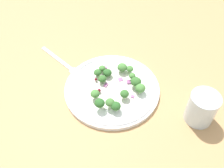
{
  "coord_description": "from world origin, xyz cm",
  "views": [
    {
      "loc": [
        -6.22,
        -44.71,
        55.01
      ],
      "look_at": [
        -0.8,
        0.56,
        2.7
      ],
      "focal_mm": 39.84,
      "sensor_mm": 36.0,
      "label": 1
    }
  ],
  "objects_px": {
    "broccoli_floret_2": "(125,94)",
    "fork": "(63,62)",
    "broccoli_floret_1": "(116,106)",
    "plate": "(112,88)",
    "water_glass": "(202,108)",
    "broccoli_floret_0": "(122,67)"
  },
  "relations": [
    {
      "from": "broccoli_floret_2",
      "to": "fork",
      "type": "relative_size",
      "value": 0.16
    },
    {
      "from": "broccoli_floret_1",
      "to": "broccoli_floret_2",
      "type": "height_order",
      "value": "same"
    },
    {
      "from": "plate",
      "to": "water_glass",
      "type": "distance_m",
      "value": 0.25
    },
    {
      "from": "broccoli_floret_1",
      "to": "fork",
      "type": "height_order",
      "value": "broccoli_floret_1"
    },
    {
      "from": "broccoli_floret_0",
      "to": "plate",
      "type": "bearing_deg",
      "value": -122.96
    },
    {
      "from": "broccoli_floret_2",
      "to": "fork",
      "type": "xyz_separation_m",
      "value": [
        -0.17,
        0.17,
        -0.03
      ]
    },
    {
      "from": "broccoli_floret_2",
      "to": "broccoli_floret_0",
      "type": "bearing_deg",
      "value": 85.17
    },
    {
      "from": "broccoli_floret_0",
      "to": "broccoli_floret_2",
      "type": "xyz_separation_m",
      "value": [
        -0.01,
        -0.1,
        0.0
      ]
    },
    {
      "from": "water_glass",
      "to": "broccoli_floret_2",
      "type": "bearing_deg",
      "value": 157.39
    },
    {
      "from": "fork",
      "to": "broccoli_floret_2",
      "type": "bearing_deg",
      "value": -45.61
    },
    {
      "from": "broccoli_floret_0",
      "to": "water_glass",
      "type": "bearing_deg",
      "value": -45.42
    },
    {
      "from": "broccoli_floret_0",
      "to": "fork",
      "type": "xyz_separation_m",
      "value": [
        -0.18,
        0.07,
        -0.03
      ]
    },
    {
      "from": "plate",
      "to": "broccoli_floret_2",
      "type": "height_order",
      "value": "broccoli_floret_2"
    },
    {
      "from": "broccoli_floret_0",
      "to": "fork",
      "type": "distance_m",
      "value": 0.2
    },
    {
      "from": "broccoli_floret_2",
      "to": "water_glass",
      "type": "bearing_deg",
      "value": -22.61
    },
    {
      "from": "plate",
      "to": "broccoli_floret_0",
      "type": "distance_m",
      "value": 0.07
    },
    {
      "from": "broccoli_floret_0",
      "to": "broccoli_floret_1",
      "type": "bearing_deg",
      "value": -105.06
    },
    {
      "from": "broccoli_floret_2",
      "to": "water_glass",
      "type": "xyz_separation_m",
      "value": [
        0.18,
        -0.08,
        0.01
      ]
    },
    {
      "from": "broccoli_floret_0",
      "to": "fork",
      "type": "height_order",
      "value": "broccoli_floret_0"
    },
    {
      "from": "fork",
      "to": "water_glass",
      "type": "xyz_separation_m",
      "value": [
        0.35,
        -0.25,
        0.04
      ]
    },
    {
      "from": "broccoli_floret_0",
      "to": "water_glass",
      "type": "relative_size",
      "value": 0.34
    },
    {
      "from": "plate",
      "to": "fork",
      "type": "xyz_separation_m",
      "value": [
        -0.14,
        0.13,
        -0.01
      ]
    }
  ]
}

